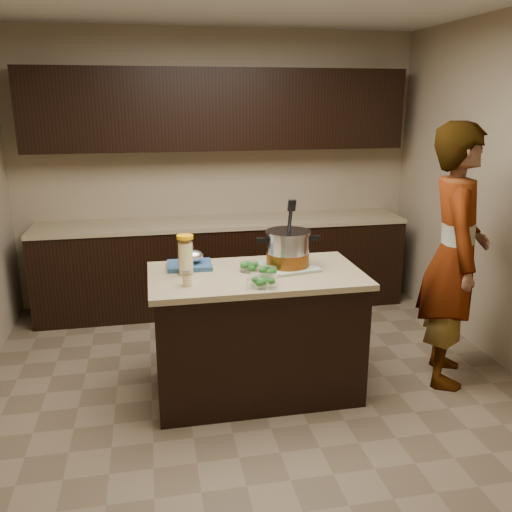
# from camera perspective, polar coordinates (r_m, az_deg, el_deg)

# --- Properties ---
(ground_plane) EXTENTS (4.00, 4.00, 0.00)m
(ground_plane) POSITION_cam_1_polar(r_m,az_deg,el_deg) (4.08, 0.00, -13.88)
(ground_plane) COLOR brown
(ground_plane) RESTS_ON ground
(room_shell) EXTENTS (4.04, 4.04, 2.72)m
(room_shell) POSITION_cam_1_polar(r_m,az_deg,el_deg) (3.55, 0.00, 10.84)
(room_shell) COLOR tan
(room_shell) RESTS_ON ground
(back_cabinets) EXTENTS (3.60, 0.63, 2.33)m
(back_cabinets) POSITION_cam_1_polar(r_m,az_deg,el_deg) (5.36, -3.62, 4.28)
(back_cabinets) COLOR black
(back_cabinets) RESTS_ON ground
(island) EXTENTS (1.46, 0.81, 0.90)m
(island) POSITION_cam_1_polar(r_m,az_deg,el_deg) (3.87, 0.00, -8.09)
(island) COLOR black
(island) RESTS_ON ground
(dish_towel) EXTENTS (0.42, 0.42, 0.02)m
(dish_towel) POSITION_cam_1_polar(r_m,az_deg,el_deg) (3.82, 3.34, -1.12)
(dish_towel) COLOR #567C53
(dish_towel) RESTS_ON island
(stock_pot) EXTENTS (0.45, 0.33, 0.45)m
(stock_pot) POSITION_cam_1_polar(r_m,az_deg,el_deg) (3.79, 3.37, 0.55)
(stock_pot) COLOR #B7B7BC
(stock_pot) RESTS_ON dish_towel
(lemonade_pitcher) EXTENTS (0.14, 0.14, 0.27)m
(lemonade_pitcher) POSITION_cam_1_polar(r_m,az_deg,el_deg) (3.68, -7.42, -0.05)
(lemonade_pitcher) COLOR #E4D58B
(lemonade_pitcher) RESTS_ON island
(mason_jar) EXTENTS (0.07, 0.07, 0.12)m
(mason_jar) POSITION_cam_1_polar(r_m,az_deg,el_deg) (3.47, -7.23, -2.31)
(mason_jar) COLOR #E4D58B
(mason_jar) RESTS_ON island
(broccoli_tub_left) EXTENTS (0.15, 0.15, 0.06)m
(broccoli_tub_left) POSITION_cam_1_polar(r_m,az_deg,el_deg) (3.74, -0.70, -1.20)
(broccoli_tub_left) COLOR silver
(broccoli_tub_left) RESTS_ON island
(broccoli_tub_right) EXTENTS (0.15, 0.15, 0.06)m
(broccoli_tub_right) POSITION_cam_1_polar(r_m,az_deg,el_deg) (3.65, 1.24, -1.69)
(broccoli_tub_right) COLOR silver
(broccoli_tub_right) RESTS_ON island
(broccoli_tub_rect) EXTENTS (0.23, 0.20, 0.07)m
(broccoli_tub_rect) POSITION_cam_1_polar(r_m,az_deg,el_deg) (3.43, 0.75, -2.76)
(broccoli_tub_rect) COLOR silver
(broccoli_tub_rect) RESTS_ON island
(blue_tray) EXTENTS (0.32, 0.26, 0.12)m
(blue_tray) POSITION_cam_1_polar(r_m,az_deg,el_deg) (3.85, -6.90, -0.61)
(blue_tray) COLOR navy
(blue_tray) RESTS_ON island
(person) EXTENTS (0.69, 0.82, 1.91)m
(person) POSITION_cam_1_polar(r_m,az_deg,el_deg) (4.16, 20.14, -0.05)
(person) COLOR gray
(person) RESTS_ON ground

